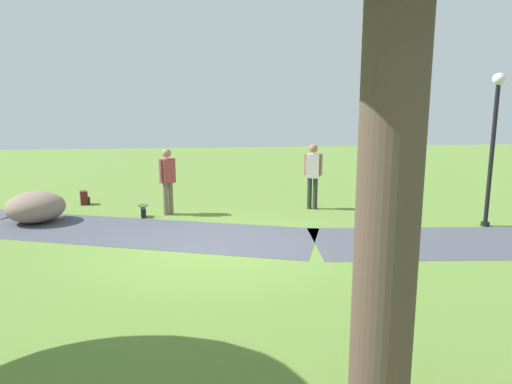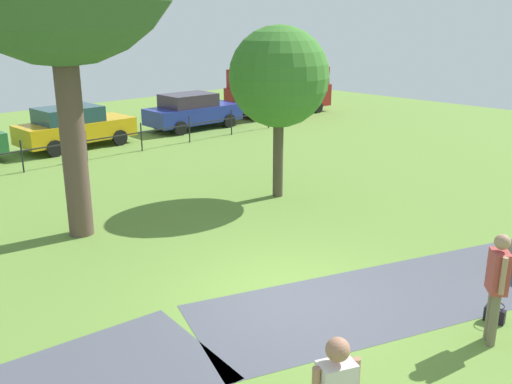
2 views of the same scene
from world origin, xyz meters
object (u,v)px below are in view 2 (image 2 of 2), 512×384
(parked_coupe_black, at_px, (74,126))
(parked_compact_green, at_px, (192,111))
(woman_with_handbag, at_px, (497,281))
(young_tree_near_path, at_px, (279,78))
(delivery_van, at_px, (279,89))
(handbag_on_grass, at_px, (495,314))

(parked_coupe_black, bearing_deg, parked_compact_green, -0.22)
(parked_coupe_black, bearing_deg, woman_with_handbag, -96.00)
(young_tree_near_path, distance_m, parked_coupe_black, 9.91)
(woman_with_handbag, bearing_deg, delivery_van, 52.64)
(handbag_on_grass, relative_size, parked_coupe_black, 0.08)
(woman_with_handbag, height_order, handbag_on_grass, woman_with_handbag)
(woman_with_handbag, xyz_separation_m, parked_compact_green, (7.32, 16.88, -0.21))
(woman_with_handbag, relative_size, handbag_on_grass, 5.23)
(handbag_on_grass, height_order, parked_compact_green, parked_compact_green)
(young_tree_near_path, xyz_separation_m, handbag_on_grass, (-2.32, -7.15, -3.09))
(young_tree_near_path, distance_m, parked_compact_green, 10.74)
(parked_coupe_black, bearing_deg, delivery_van, 1.18)
(young_tree_near_path, relative_size, handbag_on_grass, 13.63)
(parked_coupe_black, bearing_deg, handbag_on_grass, -93.91)
(parked_compact_green, bearing_deg, delivery_van, 2.53)
(parked_compact_green, bearing_deg, handbag_on_grass, -111.86)
(woman_with_handbag, relative_size, parked_coupe_black, 0.40)
(young_tree_near_path, height_order, parked_compact_green, young_tree_near_path)
(handbag_on_grass, distance_m, delivery_van, 21.03)
(woman_with_handbag, distance_m, handbag_on_grass, 1.11)
(young_tree_near_path, height_order, woman_with_handbag, young_tree_near_path)
(woman_with_handbag, distance_m, parked_compact_green, 18.40)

